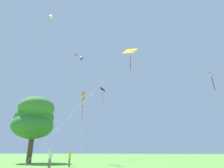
% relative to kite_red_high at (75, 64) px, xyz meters
% --- Properties ---
extents(kite_red_high, '(3.29, 7.18, 26.25)m').
position_rel_kite_red_high_xyz_m(kite_red_high, '(0.00, 0.00, 0.00)').
color(kite_red_high, red).
rests_on(kite_red_high, ground_plane).
extents(kite_black_large, '(3.41, 6.68, 17.29)m').
position_rel_kite_red_high_xyz_m(kite_black_large, '(6.34, 3.65, -7.14)').
color(kite_black_large, black).
rests_on(kite_black_large, ground_plane).
extents(kite_blue_delta, '(1.67, 7.04, 28.67)m').
position_rel_kite_red_high_xyz_m(kite_blue_delta, '(-1.72, 6.37, 5.14)').
color(kite_blue_delta, blue).
rests_on(kite_blue_delta, ground_plane).
extents(kite_orange_box, '(4.02, 8.12, 10.34)m').
position_rel_kite_red_high_xyz_m(kite_orange_box, '(9.38, -14.32, -13.32)').
color(kite_orange_box, orange).
rests_on(kite_orange_box, ground_plane).
extents(kite_white_distant, '(1.24, 6.18, 28.86)m').
position_rel_kite_red_high_xyz_m(kite_white_distant, '(-0.20, -11.97, 5.51)').
color(kite_white_distant, white).
rests_on(kite_white_distant, ground_plane).
extents(kite_yellow_diamond, '(4.00, 9.15, 10.21)m').
position_rel_kite_red_high_xyz_m(kite_yellow_diamond, '(18.81, -26.26, -13.54)').
color(kite_yellow_diamond, yellow).
rests_on(kite_yellow_diamond, ground_plane).
extents(kite_pink_low, '(2.65, 6.59, 15.75)m').
position_rel_kite_red_high_xyz_m(kite_pink_low, '(29.81, -4.61, -8.49)').
color(kite_pink_low, pink).
rests_on(kite_pink_low, ground_plane).
extents(person_far_back, '(0.58, 0.24, 1.78)m').
position_rel_kite_red_high_xyz_m(person_far_back, '(10.20, -22.97, -21.61)').
color(person_far_back, '#665B4C').
rests_on(person_far_back, ground_plane).
extents(person_in_red_shirt, '(0.46, 0.40, 1.66)m').
position_rel_kite_red_high_xyz_m(person_in_red_shirt, '(11.23, -20.93, -21.68)').
color(person_in_red_shirt, '#665B4C').
rests_on(person_in_red_shirt, ground_plane).
extents(tree_left_oak, '(6.34, 6.59, 9.62)m').
position_rel_kite_red_high_xyz_m(tree_left_oak, '(1.81, -15.26, -16.31)').
color(tree_left_oak, brown).
rests_on(tree_left_oak, ground_plane).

